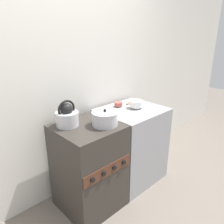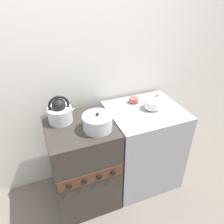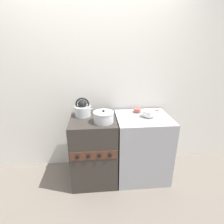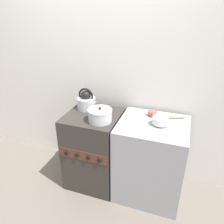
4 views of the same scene
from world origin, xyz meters
TOP-DOWN VIEW (x-y plane):
  - ground_plane at (0.00, 0.00)m, footprint 12.00×12.00m
  - wall_back at (0.00, 0.68)m, footprint 7.00×0.06m
  - stove at (0.00, 0.28)m, footprint 0.57×0.58m
  - counter at (0.64, 0.31)m, footprint 0.69×0.61m
  - kettle at (-0.13, 0.40)m, footprint 0.25×0.20m
  - cooking_pot at (0.13, 0.18)m, footprint 0.24×0.24m
  - enamel_bowl at (0.70, 0.30)m, footprint 0.15×0.15m
  - small_ceramic_bowl at (0.60, 0.48)m, footprint 0.09×0.09m
  - wooden_spoon at (0.80, 0.48)m, footprint 0.22×0.10m

SIDE VIEW (x-z plane):
  - ground_plane at x=0.00m, z-range 0.00..0.00m
  - counter at x=0.64m, z-range 0.00..0.88m
  - stove at x=0.00m, z-range 0.00..0.89m
  - wooden_spoon at x=0.80m, z-range 0.88..0.90m
  - small_ceramic_bowl at x=0.60m, z-range 0.89..0.94m
  - enamel_bowl at x=0.70m, z-range 0.89..0.98m
  - cooking_pot at x=0.13m, z-range 0.87..1.03m
  - kettle at x=-0.13m, z-range 0.85..1.10m
  - wall_back at x=0.00m, z-range 0.00..2.50m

